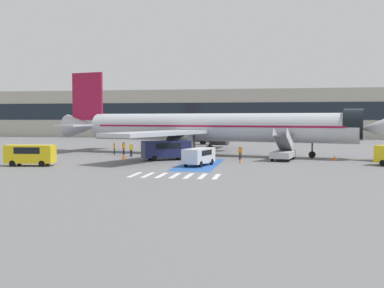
{
  "coord_description": "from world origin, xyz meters",
  "views": [
    {
      "loc": [
        8.71,
        -60.06,
        4.95
      ],
      "look_at": [
        -1.34,
        -3.04,
        1.61
      ],
      "focal_mm": 42.0,
      "sensor_mm": 36.0,
      "label": 1
    }
  ],
  "objects_px": {
    "fuel_tanker": "(199,135)",
    "terminal_building": "(201,114)",
    "service_van_3": "(199,155)",
    "traffic_cone_0": "(335,158)",
    "ground_crew_0": "(124,148)",
    "traffic_cone_2": "(124,156)",
    "boarding_stairs_forward": "(283,152)",
    "ground_crew_3": "(240,152)",
    "traffic_cone_1": "(241,161)",
    "ground_crew_2": "(114,147)",
    "airliner": "(209,127)",
    "service_van_0": "(30,153)",
    "ground_crew_1": "(131,149)",
    "service_van_2": "(166,149)"
  },
  "relations": [
    {
      "from": "ground_crew_1",
      "to": "ground_crew_2",
      "type": "height_order",
      "value": "ground_crew_2"
    },
    {
      "from": "ground_crew_1",
      "to": "traffic_cone_0",
      "type": "xyz_separation_m",
      "value": [
        25.11,
        -0.87,
        -0.71
      ]
    },
    {
      "from": "ground_crew_2",
      "to": "traffic_cone_2",
      "type": "relative_size",
      "value": 2.93
    },
    {
      "from": "ground_crew_1",
      "to": "ground_crew_3",
      "type": "height_order",
      "value": "ground_crew_1"
    },
    {
      "from": "boarding_stairs_forward",
      "to": "ground_crew_1",
      "type": "xyz_separation_m",
      "value": [
        -19.15,
        1.8,
        0.05
      ]
    },
    {
      "from": "traffic_cone_0",
      "to": "service_van_0",
      "type": "bearing_deg",
      "value": -159.72
    },
    {
      "from": "fuel_tanker",
      "to": "service_van_3",
      "type": "xyz_separation_m",
      "value": [
        5.99,
        -37.78,
        -0.59
      ]
    },
    {
      "from": "service_van_0",
      "to": "ground_crew_0",
      "type": "xyz_separation_m",
      "value": [
        5.53,
        13.55,
        -0.23
      ]
    },
    {
      "from": "ground_crew_1",
      "to": "ground_crew_3",
      "type": "xyz_separation_m",
      "value": [
        14.17,
        -2.29,
        -0.05
      ]
    },
    {
      "from": "fuel_tanker",
      "to": "traffic_cone_0",
      "type": "relative_size",
      "value": 14.58
    },
    {
      "from": "ground_crew_1",
      "to": "airliner",
      "type": "bearing_deg",
      "value": -10.35
    },
    {
      "from": "boarding_stairs_forward",
      "to": "traffic_cone_2",
      "type": "relative_size",
      "value": 9.15
    },
    {
      "from": "ground_crew_0",
      "to": "ground_crew_2",
      "type": "xyz_separation_m",
      "value": [
        -1.79,
        1.38,
        -0.05
      ]
    },
    {
      "from": "ground_crew_3",
      "to": "traffic_cone_2",
      "type": "height_order",
      "value": "ground_crew_3"
    },
    {
      "from": "ground_crew_1",
      "to": "ground_crew_0",
      "type": "bearing_deg",
      "value": 108.5
    },
    {
      "from": "fuel_tanker",
      "to": "ground_crew_0",
      "type": "relative_size",
      "value": 4.75
    },
    {
      "from": "service_van_0",
      "to": "ground_crew_0",
      "type": "distance_m",
      "value": 14.64
    },
    {
      "from": "terminal_building",
      "to": "service_van_2",
      "type": "bearing_deg",
      "value": -84.74
    },
    {
      "from": "ground_crew_0",
      "to": "traffic_cone_2",
      "type": "bearing_deg",
      "value": -28.91
    },
    {
      "from": "airliner",
      "to": "service_van_2",
      "type": "distance_m",
      "value": 9.87
    },
    {
      "from": "ground_crew_3",
      "to": "traffic_cone_2",
      "type": "xyz_separation_m",
      "value": [
        -14.07,
        -0.89,
        -0.67
      ]
    },
    {
      "from": "boarding_stairs_forward",
      "to": "traffic_cone_0",
      "type": "relative_size",
      "value": 9.18
    },
    {
      "from": "ground_crew_2",
      "to": "terminal_building",
      "type": "relative_size",
      "value": 0.02
    },
    {
      "from": "service_van_3",
      "to": "traffic_cone_0",
      "type": "relative_size",
      "value": 7.94
    },
    {
      "from": "service_van_0",
      "to": "ground_crew_2",
      "type": "height_order",
      "value": "service_van_0"
    },
    {
      "from": "service_van_0",
      "to": "terminal_building",
      "type": "height_order",
      "value": "terminal_building"
    },
    {
      "from": "traffic_cone_1",
      "to": "service_van_3",
      "type": "bearing_deg",
      "value": -135.36
    },
    {
      "from": "ground_crew_1",
      "to": "traffic_cone_2",
      "type": "relative_size",
      "value": 2.92
    },
    {
      "from": "service_van_2",
      "to": "traffic_cone_1",
      "type": "height_order",
      "value": "service_van_2"
    },
    {
      "from": "fuel_tanker",
      "to": "ground_crew_3",
      "type": "distance_m",
      "value": 32.18
    },
    {
      "from": "ground_crew_2",
      "to": "terminal_building",
      "type": "height_order",
      "value": "terminal_building"
    },
    {
      "from": "traffic_cone_2",
      "to": "terminal_building",
      "type": "height_order",
      "value": "terminal_building"
    },
    {
      "from": "boarding_stairs_forward",
      "to": "airliner",
      "type": "bearing_deg",
      "value": 157.79
    },
    {
      "from": "service_van_0",
      "to": "service_van_3",
      "type": "relative_size",
      "value": 1.07
    },
    {
      "from": "ground_crew_0",
      "to": "fuel_tanker",
      "type": "bearing_deg",
      "value": 120.46
    },
    {
      "from": "traffic_cone_0",
      "to": "terminal_building",
      "type": "bearing_deg",
      "value": 112.58
    },
    {
      "from": "ground_crew_0",
      "to": "traffic_cone_1",
      "type": "distance_m",
      "value": 16.94
    },
    {
      "from": "service_van_2",
      "to": "traffic_cone_2",
      "type": "distance_m",
      "value": 5.6
    },
    {
      "from": "fuel_tanker",
      "to": "terminal_building",
      "type": "height_order",
      "value": "terminal_building"
    },
    {
      "from": "ground_crew_3",
      "to": "traffic_cone_0",
      "type": "height_order",
      "value": "ground_crew_3"
    },
    {
      "from": "ground_crew_1",
      "to": "traffic_cone_0",
      "type": "distance_m",
      "value": 25.14
    },
    {
      "from": "traffic_cone_1",
      "to": "ground_crew_0",
      "type": "bearing_deg",
      "value": 158.18
    },
    {
      "from": "ground_crew_2",
      "to": "traffic_cone_2",
      "type": "height_order",
      "value": "ground_crew_2"
    },
    {
      "from": "service_van_3",
      "to": "ground_crew_0",
      "type": "relative_size",
      "value": 2.59
    },
    {
      "from": "service_van_0",
      "to": "ground_crew_3",
      "type": "xyz_separation_m",
      "value": [
        20.99,
        10.38,
        -0.33
      ]
    },
    {
      "from": "boarding_stairs_forward",
      "to": "traffic_cone_0",
      "type": "height_order",
      "value": "boarding_stairs_forward"
    },
    {
      "from": "service_van_3",
      "to": "ground_crew_2",
      "type": "xyz_separation_m",
      "value": [
        -13.43,
        11.68,
        -0.08
      ]
    },
    {
      "from": "boarding_stairs_forward",
      "to": "fuel_tanker",
      "type": "bearing_deg",
      "value": 128.35
    },
    {
      "from": "ground_crew_3",
      "to": "boarding_stairs_forward",
      "type": "bearing_deg",
      "value": -168.42
    },
    {
      "from": "airliner",
      "to": "fuel_tanker",
      "type": "height_order",
      "value": "airliner"
    }
  ]
}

